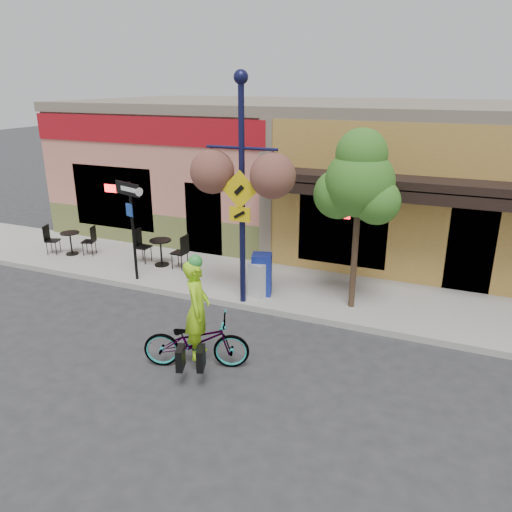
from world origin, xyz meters
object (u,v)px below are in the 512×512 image
(cyclist_rider, at_px, (198,322))
(newspaper_box_blue, at_px, (262,274))
(one_way_sign, at_px, (133,232))
(newspaper_box_grey, at_px, (258,280))
(lamp_post, at_px, (242,194))
(street_tree, at_px, (357,221))
(bicycle, at_px, (196,341))
(building, at_px, (338,170))

(cyclist_rider, xyz_separation_m, newspaper_box_blue, (-0.09, 3.31, -0.27))
(newspaper_box_blue, bearing_deg, one_way_sign, 169.49)
(newspaper_box_grey, bearing_deg, one_way_sign, -156.55)
(newspaper_box_blue, bearing_deg, lamp_post, -131.56)
(lamp_post, bearing_deg, newspaper_box_blue, 63.77)
(cyclist_rider, distance_m, street_tree, 4.26)
(bicycle, relative_size, cyclist_rider, 1.06)
(newspaper_box_blue, height_order, newspaper_box_grey, newspaper_box_blue)
(cyclist_rider, relative_size, one_way_sign, 0.73)
(bicycle, bearing_deg, cyclist_rider, -110.98)
(building, bearing_deg, bicycle, -91.08)
(newspaper_box_blue, bearing_deg, street_tree, -12.42)
(one_way_sign, bearing_deg, bicycle, -20.96)
(newspaper_box_blue, relative_size, street_tree, 0.25)
(bicycle, distance_m, cyclist_rider, 0.42)
(lamp_post, bearing_deg, bicycle, -85.30)
(lamp_post, height_order, one_way_sign, lamp_post)
(bicycle, bearing_deg, street_tree, -52.87)
(cyclist_rider, relative_size, street_tree, 0.46)
(bicycle, bearing_deg, newspaper_box_blue, -20.36)
(lamp_post, bearing_deg, building, 84.65)
(lamp_post, height_order, newspaper_box_blue, lamp_post)
(lamp_post, xyz_separation_m, street_tree, (2.45, 0.72, -0.55))
(building, xyz_separation_m, lamp_post, (-0.47, -6.83, 0.51))
(cyclist_rider, xyz_separation_m, lamp_post, (-0.34, 2.75, 1.82))
(bicycle, height_order, lamp_post, lamp_post)
(street_tree, bearing_deg, bicycle, -121.89)
(lamp_post, height_order, newspaper_box_grey, lamp_post)
(bicycle, distance_m, newspaper_box_blue, 3.31)
(building, height_order, lamp_post, lamp_post)
(cyclist_rider, relative_size, lamp_post, 0.36)
(lamp_post, relative_size, newspaper_box_blue, 5.02)
(building, bearing_deg, newspaper_box_blue, -91.98)
(building, distance_m, newspaper_box_grey, 6.63)
(bicycle, xyz_separation_m, one_way_sign, (-3.48, 2.93, 0.93))
(building, relative_size, newspaper_box_grey, 21.28)
(bicycle, relative_size, newspaper_box_grey, 2.33)
(one_way_sign, xyz_separation_m, street_tree, (5.63, 0.54, 0.76))
(newspaper_box_blue, relative_size, newspaper_box_grey, 1.22)
(cyclist_rider, distance_m, newspaper_box_blue, 3.32)
(bicycle, relative_size, one_way_sign, 0.77)
(building, height_order, one_way_sign, building)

